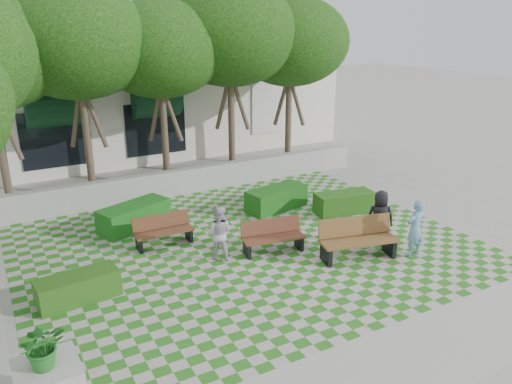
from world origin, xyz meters
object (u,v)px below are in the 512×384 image
bench_mid (273,237)px  hedge_east (344,203)px  bench_east (357,239)px  person_white (219,233)px  bench_west (163,231)px  hedge_midright (276,199)px  person_blue (415,228)px  planter_front (49,380)px  person_dark (380,218)px  hedge_midleft (134,216)px  hedge_west (78,288)px

bench_mid → hedge_east: bench_mid is taller
bench_east → person_white: (-3.20, 1.73, 0.21)m
bench_west → hedge_midright: 4.28m
person_blue → planter_front: bearing=2.6°
bench_east → hedge_midright: bench_east is taller
hedge_midright → person_blue: size_ratio=1.33×
person_white → hedge_midright: bearing=-106.3°
person_dark → person_white: bearing=15.8°
planter_front → person_blue: planter_front is taller
bench_west → person_blue: bearing=-33.8°
hedge_midleft → person_white: size_ratio=1.47×
bench_mid → planter_front: bearing=-140.2°
bench_west → person_blue: (5.58, -3.92, 0.38)m
person_dark → person_white: person_dark is taller
bench_west → hedge_midleft: bench_west is taller
hedge_west → person_blue: size_ratio=1.12×
bench_east → hedge_east: 3.29m
person_blue → hedge_midright: bearing=-79.5°
person_white → bench_mid: bearing=-155.0°
hedge_west → person_dark: bearing=-7.3°
bench_east → bench_mid: size_ratio=1.22×
bench_east → hedge_east: bench_east is taller
bench_mid → hedge_west: bench_mid is taller
bench_west → hedge_west: bearing=-143.6°
bench_mid → hedge_west: (-5.10, -0.00, -0.12)m
hedge_midright → hedge_west: 7.36m
bench_mid → bench_west: (-2.44, 1.86, -0.02)m
planter_front → bench_west: bearing=55.0°
hedge_midleft → person_white: bearing=-66.2°
hedge_west → planter_front: 3.59m
hedge_midright → person_white: (-3.21, -2.35, 0.37)m
bench_mid → hedge_midright: bearing=67.3°
bench_mid → planter_front: size_ratio=1.03×
hedge_midright → person_dark: 3.88m
bench_east → bench_west: 5.32m
planter_front → person_white: (4.69, 3.73, 0.04)m
hedge_midright → planter_front: size_ratio=1.23×
planter_front → person_dark: 9.32m
bench_mid → bench_west: bench_mid is taller
hedge_west → planter_front: bearing=-107.0°
hedge_midleft → hedge_midright: bearing=-9.3°
person_white → person_dark: bearing=-159.8°
planter_front → person_white: 6.00m
bench_east → bench_west: bench_east is taller
hedge_midleft → person_dark: 7.22m
bench_west → planter_front: planter_front is taller
bench_east → bench_mid: (-1.75, 1.41, -0.09)m
person_blue → person_white: size_ratio=1.08×
hedge_midleft → bench_mid: bearing=-50.5°
hedge_east → person_dark: person_dark is taller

